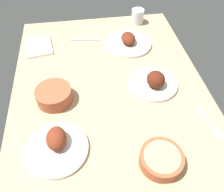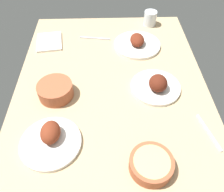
# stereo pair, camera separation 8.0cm
# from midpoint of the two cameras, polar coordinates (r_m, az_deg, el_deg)

# --- Properties ---
(dining_table) EXTENTS (1.40, 0.90, 0.04)m
(dining_table) POSITION_cam_midpoint_polar(r_m,az_deg,el_deg) (1.04, -2.21, -1.56)
(dining_table) COLOR tan
(dining_table) RESTS_ON ground
(plate_far_side) EXTENTS (0.23, 0.23, 0.09)m
(plate_far_side) POSITION_cam_midpoint_polar(r_m,az_deg,el_deg) (1.08, 8.27, 3.39)
(plate_far_side) COLOR silver
(plate_far_side) RESTS_ON dining_table
(plate_near_viewer) EXTENTS (0.26, 0.26, 0.07)m
(plate_near_viewer) POSITION_cam_midpoint_polar(r_m,az_deg,el_deg) (1.32, 2.30, 13.21)
(plate_near_viewer) COLOR silver
(plate_near_viewer) RESTS_ON dining_table
(plate_center_main) EXTENTS (0.23, 0.23, 0.08)m
(plate_center_main) POSITION_cam_midpoint_polar(r_m,az_deg,el_deg) (0.90, -16.06, -11.78)
(plate_center_main) COLOR silver
(plate_center_main) RESTS_ON dining_table
(bowl_pasta) EXTENTS (0.15, 0.15, 0.05)m
(bowl_pasta) POSITION_cam_midpoint_polar(r_m,az_deg,el_deg) (0.84, 9.37, -15.33)
(bowl_pasta) COLOR #A35133
(bowl_pasta) RESTS_ON dining_table
(bowl_soup) EXTENTS (0.16, 0.16, 0.06)m
(bowl_soup) POSITION_cam_midpoint_polar(r_m,az_deg,el_deg) (1.04, -16.37, 0.16)
(bowl_soup) COLOR #A35133
(bowl_soup) RESTS_ON dining_table
(water_tumbler) EXTENTS (0.08, 0.08, 0.09)m
(water_tumbler) POSITION_cam_midpoint_polar(r_m,az_deg,el_deg) (1.51, 4.77, 19.06)
(water_tumbler) COLOR silver
(water_tumbler) RESTS_ON dining_table
(folded_napkin) EXTENTS (0.19, 0.16, 0.01)m
(folded_napkin) POSITION_cam_midpoint_polar(r_m,az_deg,el_deg) (1.38, -19.25, 11.45)
(folded_napkin) COLOR white
(folded_napkin) RESTS_ON dining_table
(fork_loose) EXTENTS (0.03, 0.18, 0.01)m
(fork_loose) POSITION_cam_midpoint_polar(r_m,az_deg,el_deg) (1.38, -8.34, 13.57)
(fork_loose) COLOR silver
(fork_loose) RESTS_ON dining_table
(spoon_loose) EXTENTS (0.17, 0.05, 0.01)m
(spoon_loose) POSITION_cam_midpoint_polar(r_m,az_deg,el_deg) (1.01, 21.06, -6.29)
(spoon_loose) COLOR silver
(spoon_loose) RESTS_ON dining_table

